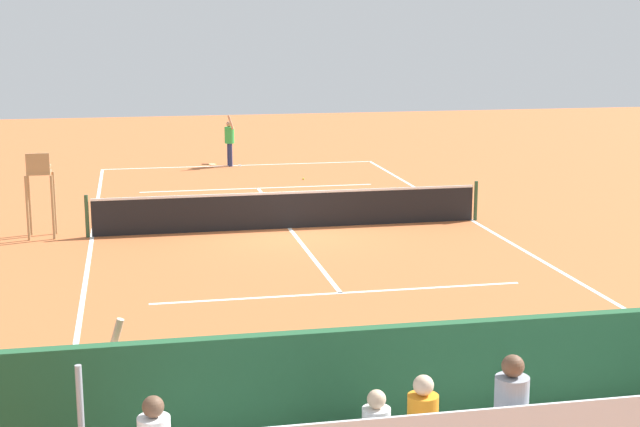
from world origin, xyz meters
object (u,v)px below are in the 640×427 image
object	(u,v)px
umpire_chair	(40,186)
courtside_bench	(637,398)
tennis_racket	(212,164)
tennis_ball_near	(303,179)
line_judge	(111,399)
tennis_net	(289,209)
tennis_player	(229,139)

from	to	relation	value
umpire_chair	courtside_bench	size ratio (longest dim) A/B	1.19
courtside_bench	tennis_racket	distance (m)	24.89
courtside_bench	tennis_ball_near	xyz separation A→B (m)	(0.53, -20.66, -0.53)
courtside_bench	line_judge	bearing A→B (deg)	-1.78
tennis_net	line_judge	size ratio (longest dim) A/B	5.35
tennis_net	tennis_ball_near	world-z (taller)	tennis_net
tennis_player	tennis_ball_near	size ratio (longest dim) A/B	29.18
courtside_bench	tennis_ball_near	size ratio (longest dim) A/B	27.27
tennis_net	courtside_bench	size ratio (longest dim) A/B	5.72
umpire_chair	line_judge	size ratio (longest dim) A/B	1.11
line_judge	tennis_ball_near	bearing A→B (deg)	-106.45
line_judge	tennis_racket	bearing A→B (deg)	-97.67
umpire_chair	courtside_bench	distance (m)	15.91
tennis_racket	tennis_ball_near	world-z (taller)	tennis_ball_near
courtside_bench	tennis_racket	xyz separation A→B (m)	(3.28, -24.67, -0.54)
tennis_racket	tennis_ball_near	xyz separation A→B (m)	(-2.75, 4.01, 0.02)
tennis_racket	courtside_bench	bearing A→B (deg)	97.56
umpire_chair	tennis_player	xyz separation A→B (m)	(-5.82, -10.76, -0.30)
tennis_ball_near	tennis_net	bearing A→B (deg)	76.79
umpire_chair	tennis_racket	bearing A→B (deg)	-114.82
tennis_ball_near	line_judge	size ratio (longest dim) A/B	0.03
tennis_racket	tennis_net	bearing A→B (deg)	95.07
courtside_bench	tennis_player	world-z (taller)	tennis_player
tennis_net	tennis_racket	xyz separation A→B (m)	(1.01, -11.40, -0.49)
tennis_ball_near	line_judge	world-z (taller)	line_judge
umpire_chair	tennis_ball_near	world-z (taller)	umpire_chair
courtside_bench	line_judge	distance (m)	6.59
umpire_chair	courtside_bench	world-z (taller)	umpire_chair
tennis_racket	line_judge	xyz separation A→B (m)	(3.29, 24.46, 1.00)
umpire_chair	tennis_net	bearing A→B (deg)	178.39
tennis_racket	line_judge	distance (m)	24.70
courtside_bench	umpire_chair	bearing A→B (deg)	-57.81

